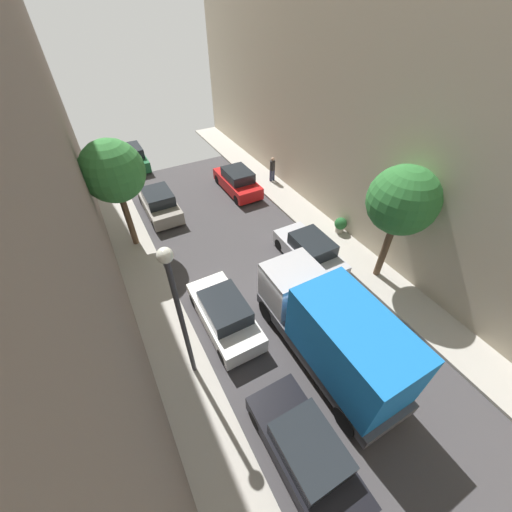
# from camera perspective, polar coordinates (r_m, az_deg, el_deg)

# --- Properties ---
(ground) EXTENTS (32.00, 32.00, 0.00)m
(ground) POSITION_cam_1_polar(r_m,az_deg,el_deg) (14.18, 5.56, -9.67)
(ground) COLOR #423F42
(sidewalk_left) EXTENTS (2.00, 44.00, 0.15)m
(sidewalk_left) POSITION_cam_1_polar(r_m,az_deg,el_deg) (13.05, -14.06, -17.56)
(sidewalk_left) COLOR #B7B2A8
(sidewalk_left) RESTS_ON ground
(sidewalk_right) EXTENTS (2.00, 44.00, 0.15)m
(sidewalk_right) POSITION_cam_1_polar(r_m,az_deg,el_deg) (16.69, 20.11, -2.45)
(sidewalk_right) COLOR #B7B2A8
(sidewalk_right) RESTS_ON ground
(parked_car_left_1) EXTENTS (1.78, 4.20, 1.57)m
(parked_car_left_1) POSITION_cam_1_polar(r_m,az_deg,el_deg) (10.87, 9.06, -31.68)
(parked_car_left_1) COLOR black
(parked_car_left_1) RESTS_ON ground
(parked_car_left_2) EXTENTS (1.78, 4.20, 1.57)m
(parked_car_left_2) POSITION_cam_1_polar(r_m,az_deg,el_deg) (13.13, -5.74, -10.43)
(parked_car_left_2) COLOR white
(parked_car_left_2) RESTS_ON ground
(parked_car_left_3) EXTENTS (1.78, 4.20, 1.57)m
(parked_car_left_3) POSITION_cam_1_polar(r_m,az_deg,el_deg) (20.25, -17.22, 9.19)
(parked_car_left_3) COLOR gray
(parked_car_left_3) RESTS_ON ground
(parked_car_left_4) EXTENTS (1.78, 4.20, 1.57)m
(parked_car_left_4) POSITION_cam_1_polar(r_m,az_deg,el_deg) (26.83, -21.65, 16.39)
(parked_car_left_4) COLOR #1E6638
(parked_car_left_4) RESTS_ON ground
(parked_car_right_1) EXTENTS (1.78, 4.20, 1.57)m
(parked_car_right_1) POSITION_cam_1_polar(r_m,az_deg,el_deg) (15.99, 9.79, 0.85)
(parked_car_right_1) COLOR silver
(parked_car_right_1) RESTS_ON ground
(parked_car_right_2) EXTENTS (1.78, 4.20, 1.57)m
(parked_car_right_2) POSITION_cam_1_polar(r_m,az_deg,el_deg) (21.76, -3.40, 13.44)
(parked_car_right_2) COLOR red
(parked_car_right_2) RESTS_ON ground
(delivery_truck) EXTENTS (2.26, 6.60, 3.38)m
(delivery_truck) POSITION_cam_1_polar(r_m,az_deg,el_deg) (11.56, 13.82, -13.34)
(delivery_truck) COLOR #4C4C51
(delivery_truck) RESTS_ON ground
(pedestrian) EXTENTS (0.40, 0.36, 1.72)m
(pedestrian) POSITION_cam_1_polar(r_m,az_deg,el_deg) (22.64, 3.00, 15.65)
(pedestrian) COLOR #2D334C
(pedestrian) RESTS_ON sidewalk_right
(street_tree_1) EXTENTS (2.87, 2.87, 5.60)m
(street_tree_1) POSITION_cam_1_polar(r_m,az_deg,el_deg) (14.13, 25.12, 9.05)
(street_tree_1) COLOR brown
(street_tree_1) RESTS_ON sidewalk_right
(street_tree_2) EXTENTS (2.91, 2.91, 5.69)m
(street_tree_2) POSITION_cam_1_polar(r_m,az_deg,el_deg) (16.28, -24.61, 13.76)
(street_tree_2) COLOR brown
(street_tree_2) RESTS_ON sidewalk_left
(potted_plant_1) EXTENTS (0.68, 0.68, 0.90)m
(potted_plant_1) POSITION_cam_1_polar(r_m,az_deg,el_deg) (18.31, 15.13, 5.57)
(potted_plant_1) COLOR #B2A899
(potted_plant_1) RESTS_ON sidewalk_right
(potted_plant_2) EXTENTS (0.71, 0.71, 0.95)m
(potted_plant_2) POSITION_cam_1_polar(r_m,az_deg,el_deg) (23.76, -27.10, 11.28)
(potted_plant_2) COLOR slate
(potted_plant_2) RESTS_ON sidewalk_left
(potted_plant_3) EXTENTS (0.55, 0.55, 0.84)m
(potted_plant_3) POSITION_cam_1_polar(r_m,az_deg,el_deg) (28.90, -28.11, 15.98)
(potted_plant_3) COLOR #B2A899
(potted_plant_3) RESTS_ON sidewalk_left
(lamp_post) EXTENTS (0.44, 0.44, 5.90)m
(lamp_post) POSITION_cam_1_polar(r_m,az_deg,el_deg) (9.46, -14.18, -8.20)
(lamp_post) COLOR #333338
(lamp_post) RESTS_ON sidewalk_left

